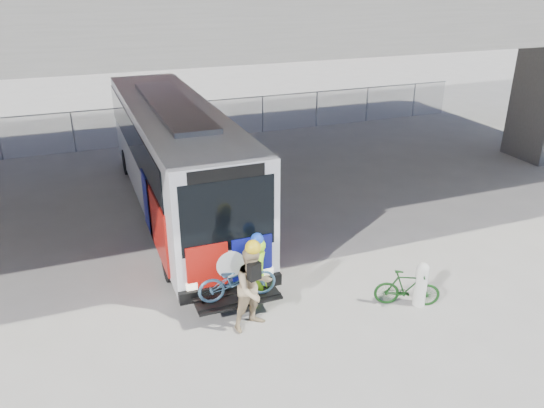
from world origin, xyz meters
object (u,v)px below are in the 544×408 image
cyclist_hivis (257,271)px  cyclist_tan (254,287)px  bollard (421,283)px  bus (175,150)px  bike_parked (407,288)px

cyclist_hivis → cyclist_tan: size_ratio=0.88×
bollard → cyclist_hivis: 3.92m
bus → bike_parked: (3.92, -7.64, -1.64)m
bus → cyclist_tan: size_ratio=5.91×
cyclist_tan → bollard: bearing=-26.6°
bike_parked → cyclist_tan: bearing=107.4°
bus → cyclist_tan: (0.22, -7.09, -1.08)m
cyclist_hivis → bike_parked: size_ratio=1.23×
bus → cyclist_hivis: 6.45m
bollard → cyclist_tan: bearing=170.7°
bollard → cyclist_tan: 4.09m
bollard → bike_parked: bollard is taller
bus → bollard: (4.23, -7.74, -1.49)m
cyclist_hivis → cyclist_tan: bearing=27.4°
cyclist_tan → bike_parked: 3.79m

